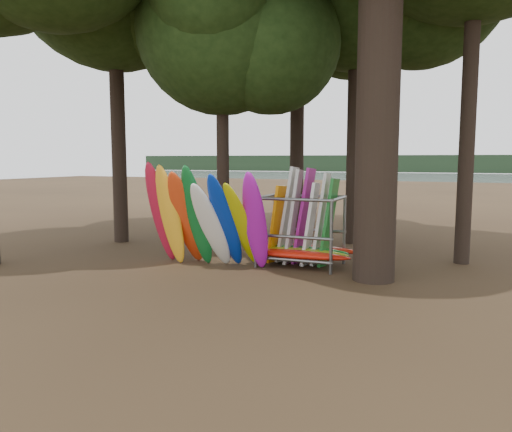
% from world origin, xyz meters
% --- Properties ---
extents(ground, '(120.00, 120.00, 0.00)m').
position_xyz_m(ground, '(0.00, 0.00, 0.00)').
color(ground, '#47331E').
rests_on(ground, ground).
extents(lake, '(160.00, 160.00, 0.00)m').
position_xyz_m(lake, '(0.00, 60.00, 0.00)').
color(lake, gray).
rests_on(lake, ground).
extents(far_shore, '(160.00, 4.00, 4.00)m').
position_xyz_m(far_shore, '(0.00, 110.00, 2.00)').
color(far_shore, black).
rests_on(far_shore, ground).
extents(oak_5, '(6.24, 6.24, 9.92)m').
position_xyz_m(oak_5, '(-1.30, 2.60, 7.19)').
color(oak_5, black).
rests_on(oak_5, ground).
extents(kayak_row, '(3.68, 2.20, 3.16)m').
position_xyz_m(kayak_row, '(-0.65, 0.20, 1.38)').
color(kayak_row, '#BB1735').
rests_on(kayak_row, ground).
extents(storage_rack, '(3.25, 1.56, 2.89)m').
position_xyz_m(storage_rack, '(1.76, 1.59, 0.95)').
color(storage_rack, slate).
rests_on(storage_rack, ground).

